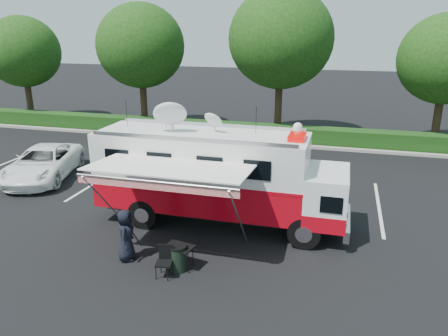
# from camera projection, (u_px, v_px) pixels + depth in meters

# --- Properties ---
(ground_plane) EXTENTS (120.00, 120.00, 0.00)m
(ground_plane) POSITION_uv_depth(u_px,v_px,m) (220.00, 223.00, 15.42)
(ground_plane) COLOR black
(ground_plane) RESTS_ON ground
(back_border) EXTENTS (60.00, 6.14, 8.87)m
(back_border) POSITION_uv_depth(u_px,v_px,m) (299.00, 56.00, 25.42)
(back_border) COLOR #9E998E
(back_border) RESTS_ON ground_plane
(stall_lines) EXTENTS (24.12, 5.50, 0.01)m
(stall_lines) POSITION_uv_depth(u_px,v_px,m) (228.00, 192.00, 18.30)
(stall_lines) COLOR silver
(stall_lines) RESTS_ON ground_plane
(command_truck) EXTENTS (8.61, 2.37, 4.14)m
(command_truck) POSITION_uv_depth(u_px,v_px,m) (218.00, 176.00, 14.89)
(command_truck) COLOR black
(command_truck) RESTS_ON ground_plane
(awning) EXTENTS (4.70, 2.44, 2.84)m
(awning) POSITION_uv_depth(u_px,v_px,m) (168.00, 171.00, 12.56)
(awning) COLOR white
(awning) RESTS_ON ground_plane
(white_suv) EXTENTS (3.66, 5.61, 1.44)m
(white_suv) POSITION_uv_depth(u_px,v_px,m) (45.00, 178.00, 20.03)
(white_suv) COLOR white
(white_suv) RESTS_ON ground_plane
(person) EXTENTS (0.69, 0.88, 1.59)m
(person) POSITION_uv_depth(u_px,v_px,m) (128.00, 259.00, 13.04)
(person) COLOR black
(person) RESTS_ON ground_plane
(folding_table) EXTENTS (0.91, 0.72, 0.69)m
(folding_table) POSITION_uv_depth(u_px,v_px,m) (179.00, 248.00, 12.39)
(folding_table) COLOR black
(folding_table) RESTS_ON ground_plane
(folding_chair) EXTENTS (0.51, 0.53, 0.90)m
(folding_chair) POSITION_uv_depth(u_px,v_px,m) (165.00, 258.00, 12.05)
(folding_chair) COLOR black
(folding_chair) RESTS_ON ground_plane
(trash_bin) EXTENTS (0.52, 0.52, 0.78)m
(trash_bin) POSITION_uv_depth(u_px,v_px,m) (178.00, 258.00, 12.34)
(trash_bin) COLOR black
(trash_bin) RESTS_ON ground_plane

